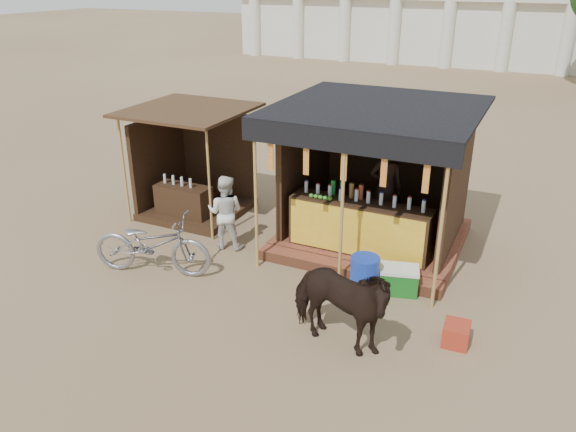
{
  "coord_description": "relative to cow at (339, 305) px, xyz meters",
  "views": [
    {
      "loc": [
        3.79,
        -6.45,
        5.0
      ],
      "look_at": [
        0.0,
        1.6,
        1.1
      ],
      "focal_mm": 35.0,
      "sensor_mm": 36.0,
      "label": 1
    }
  ],
  "objects": [
    {
      "name": "ground",
      "position": [
        -1.59,
        0.1,
        -0.71
      ],
      "size": [
        120.0,
        120.0,
        0.0
      ],
      "primitive_type": "plane",
      "color": "#846B4C",
      "rests_on": "ground"
    },
    {
      "name": "bystander",
      "position": [
        -3.11,
        2.1,
        0.02
      ],
      "size": [
        0.82,
        0.7,
        1.48
      ],
      "primitive_type": "imported",
      "rotation": [
        0.0,
        0.0,
        3.36
      ],
      "color": "silver",
      "rests_on": "ground"
    },
    {
      "name": "cooler",
      "position": [
        0.4,
        1.87,
        -0.48
      ],
      "size": [
        0.73,
        0.59,
        0.46
      ],
      "color": "#17671C",
      "rests_on": "ground"
    },
    {
      "name": "cow",
      "position": [
        0.0,
        0.0,
        0.0
      ],
      "size": [
        1.8,
        1.05,
        1.43
      ],
      "primitive_type": "imported",
      "rotation": [
        0.0,
        0.0,
        1.4
      ],
      "color": "black",
      "rests_on": "ground"
    },
    {
      "name": "blue_barrel",
      "position": [
        -0.1,
        1.53,
        -0.36
      ],
      "size": [
        0.63,
        0.63,
        0.7
      ],
      "primitive_type": "cylinder",
      "rotation": [
        0.0,
        0.0,
        0.39
      ],
      "color": "#1737AF",
      "rests_on": "ground"
    },
    {
      "name": "main_stall",
      "position": [
        -0.57,
        3.46,
        0.32
      ],
      "size": [
        3.6,
        3.61,
        2.78
      ],
      "color": "brown",
      "rests_on": "ground"
    },
    {
      "name": "red_crate",
      "position": [
        1.53,
        0.82,
        -0.55
      ],
      "size": [
        0.39,
        0.44,
        0.32
      ],
      "primitive_type": "cube",
      "rotation": [
        0.0,
        0.0,
        0.05
      ],
      "color": "maroon",
      "rests_on": "ground"
    },
    {
      "name": "secondary_stall",
      "position": [
        -4.75,
        3.34,
        0.14
      ],
      "size": [
        2.4,
        2.4,
        2.38
      ],
      "color": "#361F13",
      "rests_on": "ground"
    },
    {
      "name": "motorbike",
      "position": [
        -3.75,
        0.66,
        -0.15
      ],
      "size": [
        2.26,
        1.29,
        1.13
      ],
      "primitive_type": "imported",
      "rotation": [
        0.0,
        0.0,
        1.84
      ],
      "color": "gray",
      "rests_on": "ground"
    }
  ]
}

